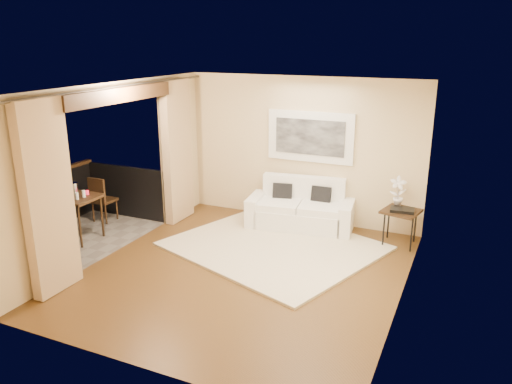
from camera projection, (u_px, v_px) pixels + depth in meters
The scene contains 18 objects.
floor at pixel (245, 272), 7.45m from camera, with size 5.00×5.00×0.00m, color brown.
room_shell at pixel (116, 95), 7.54m from camera, with size 5.00×6.40×5.00m.
balcony at pixel (74, 227), 8.70m from camera, with size 1.81×2.60×1.17m.
curtains at pixel (124, 170), 7.88m from camera, with size 0.16×4.80×2.64m.
artwork at pixel (310, 137), 9.06m from camera, with size 1.62×0.07×0.92m.
rug at pixel (274, 246), 8.32m from camera, with size 3.08×2.69×0.04m, color beige.
sofa at pixel (301, 210), 9.12m from camera, with size 1.98×1.06×0.91m.
side_table at pixel (401, 213), 8.27m from camera, with size 0.67×0.67×0.61m.
tray at pixel (402, 210), 8.19m from camera, with size 0.38×0.28×0.05m, color black.
orchid at pixel (398, 192), 8.36m from camera, with size 0.28×0.19×0.53m, color white.
bistro_table at pixel (77, 201), 8.45m from camera, with size 0.67×0.67×0.78m.
balcony_chair_far at pixel (100, 197), 9.32m from camera, with size 0.39×0.39×0.88m.
balcony_chair_near at pixel (59, 213), 8.46m from camera, with size 0.42×0.42×0.87m.
ice_bucket at pixel (73, 188), 8.53m from camera, with size 0.18×0.18×0.20m, color white.
candle at pixel (87, 192), 8.53m from camera, with size 0.06×0.06×0.07m, color #F9162E.
vase at pixel (69, 194), 8.28m from camera, with size 0.04×0.04×0.18m, color white.
glass_a at pixel (77, 196), 8.25m from camera, with size 0.06×0.06×0.12m, color silver.
glass_b at pixel (84, 194), 8.37m from camera, with size 0.06×0.06×0.12m, color white.
Camera 1 is at (2.93, -6.10, 3.34)m, focal length 35.00 mm.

